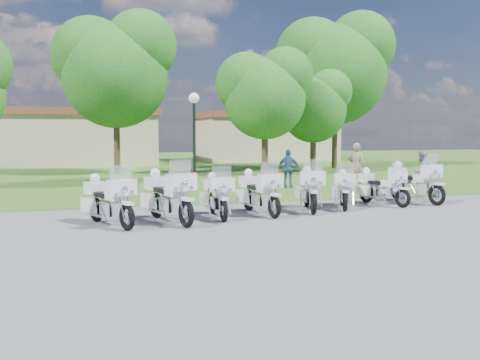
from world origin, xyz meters
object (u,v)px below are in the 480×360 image
object	(u,v)px
motorcycle_3	(259,192)
lamp_post	(194,116)
motorcycle_2	(217,195)
bystander_b	(421,172)
motorcycle_0	(108,200)
motorcycle_4	(310,188)
motorcycle_1	(168,195)
bystander_a	(356,166)
motorcycle_7	(413,182)
motorcycle_5	(344,189)
bystander_c	(288,169)
motorcycle_6	(381,186)

from	to	relation	value
motorcycle_3	lamp_post	world-z (taller)	lamp_post
motorcycle_2	bystander_b	xyz separation A→B (m)	(9.00, 3.47, 0.21)
motorcycle_0	motorcycle_3	bearing A→B (deg)	166.40
motorcycle_4	motorcycle_1	bearing A→B (deg)	29.29
bystander_a	bystander_b	xyz separation A→B (m)	(1.68, -2.10, -0.14)
lamp_post	bystander_b	bearing A→B (deg)	-25.85
motorcycle_3	bystander_b	world-z (taller)	bystander_b
motorcycle_3	motorcycle_7	distance (m)	6.02
motorcycle_0	motorcycle_5	size ratio (longest dim) A/B	1.09
motorcycle_3	motorcycle_0	bearing A→B (deg)	2.70
lamp_post	bystander_c	size ratio (longest dim) A/B	2.42
motorcycle_1	motorcycle_5	size ratio (longest dim) A/B	1.22
motorcycle_1	bystander_c	bearing A→B (deg)	-147.40
motorcycle_4	bystander_a	xyz separation A→B (m)	(4.28, 5.05, 0.31)
motorcycle_5	bystander_b	xyz separation A→B (m)	(4.70, 2.72, 0.23)
motorcycle_2	bystander_c	size ratio (longest dim) A/B	1.32
motorcycle_3	bystander_a	size ratio (longest dim) A/B	1.18
motorcycle_4	motorcycle_6	xyz separation A→B (m)	(2.77, 0.53, -0.06)
motorcycle_4	bystander_b	xyz separation A→B (m)	(5.96, 2.95, 0.17)
motorcycle_6	motorcycle_7	world-z (taller)	motorcycle_7
bystander_b	bystander_c	bearing A→B (deg)	-56.23
bystander_c	bystander_b	bearing A→B (deg)	168.90
motorcycle_2	bystander_c	xyz separation A→B (m)	(4.81, 6.88, 0.21)
motorcycle_0	bystander_a	world-z (taller)	bystander_a
lamp_post	bystander_b	world-z (taller)	lamp_post
motorcycle_0	motorcycle_4	bearing A→B (deg)	166.16
motorcycle_3	bystander_a	distance (m)	8.04
lamp_post	bystander_a	xyz separation A→B (m)	(6.48, -1.86, -2.07)
motorcycle_0	bystander_c	world-z (taller)	bystander_c
motorcycle_6	motorcycle_1	bearing A→B (deg)	-4.62
motorcycle_3	lamp_post	bearing A→B (deg)	-94.28
motorcycle_5	motorcycle_7	xyz separation A→B (m)	(2.93, 0.60, 0.10)
motorcycle_6	lamp_post	distance (m)	8.44
motorcycle_1	bystander_c	size ratio (longest dim) A/B	1.48
motorcycle_6	motorcycle_7	xyz separation A→B (m)	(1.42, 0.30, 0.09)
motorcycle_6	motorcycle_7	size ratio (longest dim) A/B	0.85
motorcycle_4	motorcycle_6	bearing A→B (deg)	-152.50
motorcycle_5	bystander_c	size ratio (longest dim) A/B	1.21
motorcycle_7	motorcycle_5	bearing A→B (deg)	0.71
lamp_post	motorcycle_7	bearing A→B (deg)	-43.54
bystander_a	motorcycle_3	bearing A→B (deg)	76.37
motorcycle_6	bystander_a	bearing A→B (deg)	-124.95
motorcycle_1	motorcycle_6	bearing A→B (deg)	174.83
bystander_a	motorcycle_5	bearing A→B (deg)	92.60
motorcycle_4	motorcycle_2	bearing A→B (deg)	26.56
motorcycle_3	motorcycle_4	world-z (taller)	motorcycle_4
bystander_c	motorcycle_6	bearing A→B (deg)	127.74
motorcycle_1	motorcycle_4	distance (m)	4.59
motorcycle_0	bystander_c	size ratio (longest dim) A/B	1.31
motorcycle_1	motorcycle_2	distance (m)	1.52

